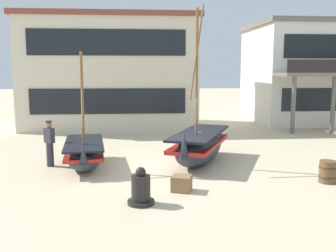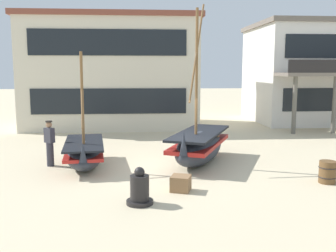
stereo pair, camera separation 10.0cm
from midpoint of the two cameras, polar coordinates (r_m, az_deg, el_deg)
ground_plane at (r=13.90m, az=0.14°, el=-6.32°), size 120.00×120.00×0.00m
fishing_boat_near_left at (r=14.63m, az=4.48°, el=-2.91°), size 3.02×4.47×5.92m
fishing_boat_centre_large at (r=14.36m, az=-12.51°, el=-3.90°), size 1.74×3.62×4.14m
fisherman_by_hull at (r=14.71m, az=-17.36°, el=-2.56°), size 0.42×0.40×1.68m
capstan_winch at (r=10.27m, az=-4.33°, el=-9.39°), size 0.72×0.72×1.00m
wooden_barrel at (r=13.09m, az=22.41°, el=-6.30°), size 0.56×0.56×0.70m
cargo_crate at (r=11.36m, az=1.78°, el=-8.50°), size 0.69×0.69×0.45m
harbor_building_main at (r=24.53m, az=-8.57°, el=7.95°), size 10.72×5.85×6.77m
harbor_building_annex at (r=28.42m, az=20.44°, el=7.42°), size 8.31×9.31×6.63m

